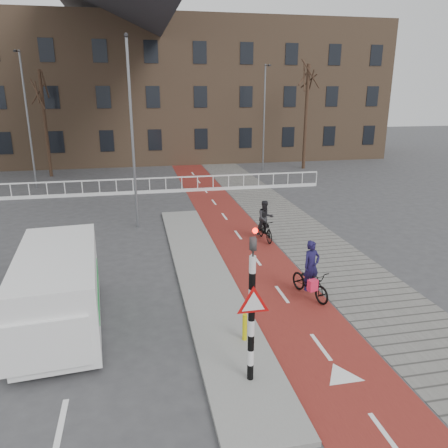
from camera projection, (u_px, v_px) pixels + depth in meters
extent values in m
plane|color=#38383A|center=(253.00, 333.00, 11.59)|extent=(120.00, 120.00, 0.00)
cube|color=maroon|center=(229.00, 222.00, 21.24)|extent=(2.50, 60.00, 0.01)
cube|color=slate|center=(283.00, 219.00, 21.78)|extent=(3.00, 60.00, 0.01)
cube|color=gray|center=(203.00, 273.00, 15.19)|extent=(1.80, 16.00, 0.12)
cylinder|color=black|center=(251.00, 320.00, 9.15)|extent=(0.14, 0.14, 2.88)
imported|color=black|center=(253.00, 237.00, 8.60)|extent=(0.13, 0.16, 0.80)
cylinder|color=#FF0C05|center=(255.00, 231.00, 8.42)|extent=(0.11, 0.02, 0.11)
cylinder|color=#CEC60B|center=(245.00, 327.00, 10.96)|extent=(0.12, 0.12, 0.71)
imported|color=black|center=(310.00, 283.00, 13.48)|extent=(1.06, 1.83, 0.91)
imported|color=#19143F|center=(311.00, 266.00, 13.31)|extent=(0.66, 0.52, 1.58)
cube|color=#F3224A|center=(313.00, 285.00, 12.91)|extent=(0.32, 0.25, 0.34)
imported|color=black|center=(265.00, 230.00, 18.54)|extent=(0.59, 1.62, 0.96)
imported|color=black|center=(265.00, 218.00, 18.39)|extent=(0.78, 0.63, 1.50)
cube|color=white|center=(59.00, 288.00, 11.59)|extent=(2.37, 5.07, 1.97)
cube|color=green|center=(20.00, 295.00, 11.43)|extent=(0.28, 3.14, 0.55)
cube|color=green|center=(98.00, 288.00, 11.81)|extent=(0.28, 3.14, 0.55)
cube|color=black|center=(42.00, 313.00, 9.49)|extent=(1.77, 0.19, 0.90)
cylinder|color=black|center=(19.00, 354.00, 10.06)|extent=(0.30, 0.71, 0.69)
cylinder|color=black|center=(95.00, 343.00, 10.51)|extent=(0.30, 0.71, 0.69)
cylinder|color=black|center=(36.00, 292.00, 13.14)|extent=(0.30, 0.71, 0.69)
cylinder|color=black|center=(94.00, 286.00, 13.58)|extent=(0.30, 0.71, 0.69)
cube|color=silver|center=(99.00, 180.00, 26.27)|extent=(28.00, 0.08, 0.08)
cube|color=silver|center=(100.00, 194.00, 26.52)|extent=(28.00, 0.10, 0.20)
cube|color=#7F6047|center=(128.00, 92.00, 39.20)|extent=(46.00, 10.00, 12.00)
cylinder|color=#301E15|center=(45.00, 125.00, 31.37)|extent=(0.23, 0.23, 7.54)
cylinder|color=#301E15|center=(306.00, 118.00, 34.52)|extent=(0.27, 0.27, 8.06)
cylinder|color=slate|center=(132.00, 137.00, 19.22)|extent=(0.12, 0.12, 8.37)
cylinder|color=slate|center=(28.00, 122.00, 27.33)|extent=(0.12, 0.12, 8.46)
cylinder|color=slate|center=(264.00, 119.00, 33.70)|extent=(0.12, 0.12, 8.00)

